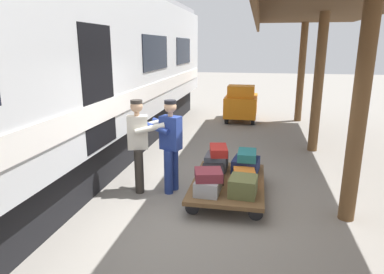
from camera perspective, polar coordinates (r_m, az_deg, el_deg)
ground_plane at (r=5.85m, az=4.05°, el=-11.60°), size 60.00×60.00×0.00m
train_car at (r=6.62m, az=-27.22°, el=8.55°), size 3.02×18.46×4.00m
luggage_cart at (r=6.16m, az=6.08°, el=-7.66°), size 1.25×1.98×0.30m
suitcase_slate_roller at (r=6.62m, az=4.12°, el=-4.17°), size 0.42×0.50×0.30m
suitcase_gray_aluminum at (r=5.63m, az=2.74°, el=-8.08°), size 0.41×0.59×0.23m
suitcase_navy_fabric at (r=6.59m, az=8.99°, el=-4.62°), size 0.54×0.58×0.25m
suitcase_olive_duffel at (r=5.57m, az=8.54°, el=-8.13°), size 0.46×0.50×0.30m
suitcase_orange_carryall at (r=6.09m, az=8.77°, el=-6.59°), size 0.43×0.60×0.19m
suitcase_black_hardshell at (r=6.13m, az=3.48°, el=-6.18°), size 0.45×0.58×0.22m
suitcase_burgundy_valise at (r=5.54m, az=2.76°, el=-6.32°), size 0.52×0.50×0.15m
suitcase_red_plastic at (r=6.57m, az=4.46°, el=-2.24°), size 0.41×0.59×0.16m
suitcase_teal_softside at (r=6.50m, az=9.19°, el=-3.02°), size 0.34×0.54×0.15m
porter_in_overalls at (r=6.14m, az=-3.71°, el=-1.03°), size 0.73×0.55×1.70m
porter_by_door at (r=6.22m, az=-8.83°, el=-0.95°), size 0.73×0.57×1.70m
baggage_tug at (r=12.32m, az=8.20°, el=5.54°), size 1.12×1.71×1.30m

